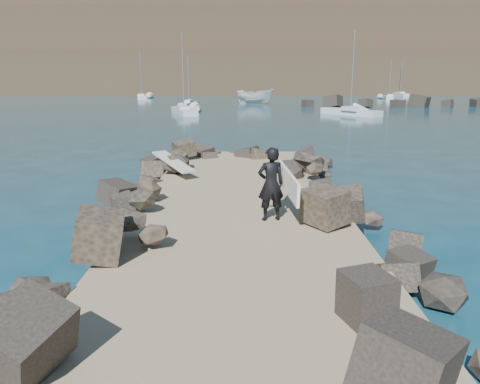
{
  "coord_description": "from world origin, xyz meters",
  "views": [
    {
      "loc": [
        0.05,
        -12.38,
        4.35
      ],
      "look_at": [
        0.0,
        -1.0,
        1.5
      ],
      "focal_mm": 35.0,
      "sensor_mm": 36.0,
      "label": 1
    }
  ],
  "objects_px": {
    "surfboard_resting": "(173,165)",
    "sailboat_b": "(189,104)",
    "surfer_with_board": "(273,184)",
    "boat_imported": "(255,96)"
  },
  "relations": [
    {
      "from": "sailboat_b",
      "to": "boat_imported",
      "type": "bearing_deg",
      "value": 35.48
    },
    {
      "from": "surfboard_resting",
      "to": "boat_imported",
      "type": "relative_size",
      "value": 0.38
    },
    {
      "from": "surfboard_resting",
      "to": "surfer_with_board",
      "type": "relative_size",
      "value": 0.93
    },
    {
      "from": "surfboard_resting",
      "to": "sailboat_b",
      "type": "height_order",
      "value": "sailboat_b"
    },
    {
      "from": "boat_imported",
      "to": "surfer_with_board",
      "type": "distance_m",
      "value": 61.36
    },
    {
      "from": "sailboat_b",
      "to": "surfer_with_board",
      "type": "bearing_deg",
      "value": -81.39
    },
    {
      "from": "surfboard_resting",
      "to": "surfer_with_board",
      "type": "distance_m",
      "value": 6.55
    },
    {
      "from": "surfboard_resting",
      "to": "sailboat_b",
      "type": "relative_size",
      "value": 0.32
    },
    {
      "from": "boat_imported",
      "to": "sailboat_b",
      "type": "distance_m",
      "value": 11.54
    },
    {
      "from": "boat_imported",
      "to": "sailboat_b",
      "type": "relative_size",
      "value": 0.83
    }
  ]
}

